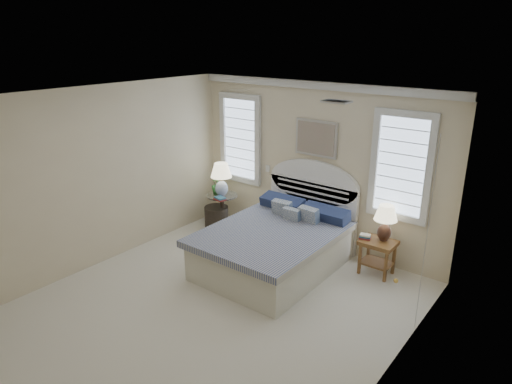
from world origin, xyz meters
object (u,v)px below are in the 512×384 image
(bed, at_px, (278,243))
(lamp_right, at_px, (385,219))
(nightstand_right, at_px, (378,250))
(lamp_left, at_px, (221,176))
(side_table_left, at_px, (222,208))
(floor_pot, at_px, (216,217))

(bed, relative_size, lamp_right, 4.16)
(nightstand_right, distance_m, lamp_left, 2.99)
(side_table_left, distance_m, lamp_left, 0.62)
(bed, xyz_separation_m, lamp_right, (1.34, 0.77, 0.48))
(nightstand_right, bearing_deg, side_table_left, -178.06)
(lamp_right, bearing_deg, side_table_left, -176.54)
(bed, bearing_deg, lamp_right, 29.98)
(lamp_right, bearing_deg, bed, -150.02)
(floor_pot, relative_size, lamp_right, 0.80)
(nightstand_right, xyz_separation_m, floor_pot, (-3.04, -0.17, -0.19))
(side_table_left, xyz_separation_m, nightstand_right, (2.95, 0.10, -0.00))
(side_table_left, bearing_deg, nightstand_right, 1.94)
(bed, relative_size, lamp_left, 3.72)
(nightstand_right, xyz_separation_m, lamp_right, (0.04, 0.08, 0.48))
(floor_pot, relative_size, lamp_left, 0.71)
(bed, bearing_deg, floor_pot, 163.19)
(nightstand_right, bearing_deg, lamp_left, -177.39)
(side_table_left, height_order, floor_pot, side_table_left)
(nightstand_right, height_order, floor_pot, nightstand_right)
(bed, distance_m, side_table_left, 1.75)
(side_table_left, xyz_separation_m, lamp_left, (0.03, -0.03, 0.62))
(floor_pot, bearing_deg, side_table_left, 36.50)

